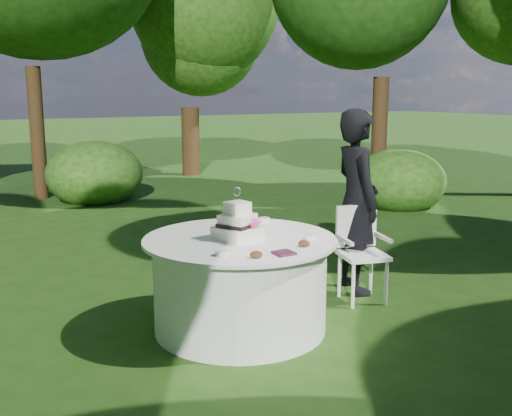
{
  "coord_description": "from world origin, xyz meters",
  "views": [
    {
      "loc": [
        -2.21,
        -4.12,
        1.93
      ],
      "look_at": [
        0.15,
        0.0,
        1.0
      ],
      "focal_mm": 42.0,
      "sensor_mm": 36.0,
      "label": 1
    }
  ],
  "objects_px": {
    "guest": "(356,202)",
    "cake": "(238,225)",
    "napkins": "(284,253)",
    "table": "(240,283)",
    "chair": "(360,245)"
  },
  "relations": [
    {
      "from": "napkins",
      "to": "cake",
      "type": "distance_m",
      "value": 0.58
    },
    {
      "from": "napkins",
      "to": "chair",
      "type": "bearing_deg",
      "value": 27.95
    },
    {
      "from": "napkins",
      "to": "chair",
      "type": "distance_m",
      "value": 1.47
    },
    {
      "from": "guest",
      "to": "cake",
      "type": "height_order",
      "value": "guest"
    },
    {
      "from": "guest",
      "to": "cake",
      "type": "distance_m",
      "value": 1.5
    },
    {
      "from": "guest",
      "to": "table",
      "type": "xyz_separation_m",
      "value": [
        -1.43,
        -0.3,
        -0.5
      ]
    },
    {
      "from": "guest",
      "to": "cake",
      "type": "xyz_separation_m",
      "value": [
        -1.46,
        -0.33,
        -0.0
      ]
    },
    {
      "from": "napkins",
      "to": "cake",
      "type": "xyz_separation_m",
      "value": [
        -0.07,
        0.57,
        0.1
      ]
    },
    {
      "from": "guest",
      "to": "napkins",
      "type": "bearing_deg",
      "value": 136.93
    },
    {
      "from": "table",
      "to": "chair",
      "type": "distance_m",
      "value": 1.33
    },
    {
      "from": "guest",
      "to": "chair",
      "type": "relative_size",
      "value": 2.01
    },
    {
      "from": "table",
      "to": "cake",
      "type": "distance_m",
      "value": 0.5
    },
    {
      "from": "cake",
      "to": "chair",
      "type": "distance_m",
      "value": 1.4
    },
    {
      "from": "napkins",
      "to": "chair",
      "type": "height_order",
      "value": "chair"
    },
    {
      "from": "guest",
      "to": "chair",
      "type": "bearing_deg",
      "value": 165.97
    }
  ]
}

